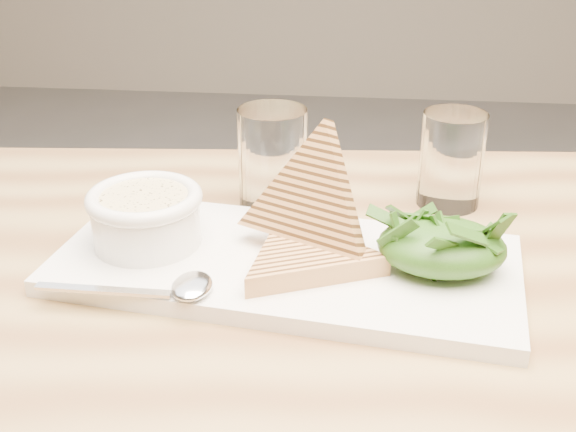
# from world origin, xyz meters

# --- Properties ---
(table_top) EXTENTS (1.19, 0.85, 0.04)m
(table_top) POSITION_xyz_m (-0.18, -0.10, 0.73)
(table_top) COLOR #A1804B
(table_top) RESTS_ON ground
(platter) EXTENTS (0.46, 0.25, 0.02)m
(platter) POSITION_xyz_m (-0.17, -0.05, 0.76)
(platter) COLOR white
(platter) RESTS_ON table_top
(soup_bowl) EXTENTS (0.10, 0.10, 0.04)m
(soup_bowl) POSITION_xyz_m (-0.30, -0.03, 0.79)
(soup_bowl) COLOR white
(soup_bowl) RESTS_ON platter
(soup) EXTENTS (0.09, 0.09, 0.01)m
(soup) POSITION_xyz_m (-0.30, -0.03, 0.81)
(soup) COLOR beige
(soup) RESTS_ON soup_bowl
(bowl_rim) EXTENTS (0.11, 0.11, 0.01)m
(bowl_rim) POSITION_xyz_m (-0.30, -0.03, 0.82)
(bowl_rim) COLOR white
(bowl_rim) RESTS_ON soup_bowl
(sandwich_flat) EXTENTS (0.20, 0.20, 0.02)m
(sandwich_flat) POSITION_xyz_m (-0.15, -0.06, 0.78)
(sandwich_flat) COLOR #BD844B
(sandwich_flat) RESTS_ON platter
(sandwich_lean) EXTENTS (0.20, 0.20, 0.18)m
(sandwich_lean) POSITION_xyz_m (-0.15, -0.03, 0.82)
(sandwich_lean) COLOR #BD844B
(sandwich_lean) RESTS_ON sandwich_flat
(salad_base) EXTENTS (0.12, 0.09, 0.04)m
(salad_base) POSITION_xyz_m (-0.02, -0.05, 0.79)
(salad_base) COLOR black
(salad_base) RESTS_ON platter
(arugula_pile) EXTENTS (0.11, 0.10, 0.05)m
(arugula_pile) POSITION_xyz_m (-0.02, -0.05, 0.79)
(arugula_pile) COLOR #3C721D
(arugula_pile) RESTS_ON platter
(spoon_bowl) EXTENTS (0.04, 0.05, 0.01)m
(spoon_bowl) POSITION_xyz_m (-0.24, -0.12, 0.77)
(spoon_bowl) COLOR silver
(spoon_bowl) RESTS_ON platter
(spoon_handle) EXTENTS (0.12, 0.01, 0.00)m
(spoon_handle) POSITION_xyz_m (-0.32, -0.13, 0.77)
(spoon_handle) COLOR silver
(spoon_handle) RESTS_ON platter
(glass_near) EXTENTS (0.08, 0.08, 0.12)m
(glass_near) POSITION_xyz_m (-0.20, 0.09, 0.81)
(glass_near) COLOR white
(glass_near) RESTS_ON table_top
(glass_far) EXTENTS (0.07, 0.07, 0.11)m
(glass_far) POSITION_xyz_m (-0.00, 0.13, 0.80)
(glass_far) COLOR white
(glass_far) RESTS_ON table_top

